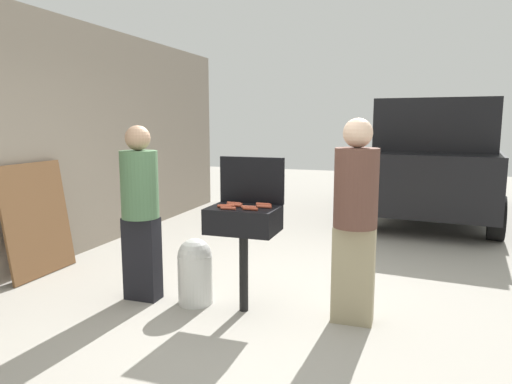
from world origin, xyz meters
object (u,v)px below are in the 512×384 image
hot_dog_1 (235,204)px  hot_dog_8 (263,204)px  hot_dog_5 (264,207)px  hot_dog_0 (234,203)px  hot_dog_9 (250,209)px  leaning_board (37,219)px  hot_dog_10 (234,205)px  bbq_grill (244,223)px  hot_dog_2 (249,207)px  hot_dog_4 (225,206)px  hot_dog_3 (264,205)px  person_right (355,214)px  propane_tank (195,270)px  person_left (140,207)px  hot_dog_6 (227,206)px  hot_dog_7 (228,208)px  parked_minivan (438,159)px

hot_dog_1 → hot_dog_8: size_ratio=1.00×
hot_dog_5 → hot_dog_0: bearing=167.8°
hot_dog_9 → leaning_board: leaning_board is taller
hot_dog_8 → hot_dog_10: same height
hot_dog_1 → hot_dog_9: (0.20, -0.17, 0.00)m
hot_dog_8 → hot_dog_10: 0.26m
hot_dog_1 → hot_dog_9: bearing=-40.2°
bbq_grill → hot_dog_1: hot_dog_1 is taller
hot_dog_2 → hot_dog_4: size_ratio=1.00×
hot_dog_5 → hot_dog_9: same height
hot_dog_5 → hot_dog_10: (-0.27, -0.02, 0.00)m
hot_dog_4 → hot_dog_2: bearing=11.3°
hot_dog_3 → person_right: person_right is taller
hot_dog_9 → propane_tank: size_ratio=0.21×
hot_dog_3 → person_left: size_ratio=0.08×
hot_dog_1 → leaning_board: (-2.39, 0.16, -0.34)m
hot_dog_0 → hot_dog_5: same height
hot_dog_6 → person_left: 0.88m
hot_dog_4 → hot_dog_1: bearing=72.9°
hot_dog_7 → leaning_board: size_ratio=0.10×
hot_dog_5 → hot_dog_6: 0.32m
hot_dog_0 → parked_minivan: bearing=69.1°
hot_dog_0 → person_left: person_left is taller
hot_dog_2 → hot_dog_9: bearing=-61.1°
hot_dog_2 → bbq_grill: bearing=144.6°
hot_dog_8 → hot_dog_5: bearing=-68.2°
hot_dog_8 → hot_dog_9: same height
bbq_grill → hot_dog_7: hot_dog_7 is taller
hot_dog_3 → person_left: person_left is taller
hot_dog_4 → leaning_board: 2.39m
bbq_grill → person_right: person_right is taller
hot_dog_7 → hot_dog_9: same height
hot_dog_4 → hot_dog_0: bearing=83.5°
hot_dog_2 → parked_minivan: bearing=71.5°
hot_dog_4 → parked_minivan: (1.91, 5.13, 0.07)m
hot_dog_6 → hot_dog_4: bearing=-109.2°
hot_dog_9 → parked_minivan: parked_minivan is taller
hot_dog_1 → hot_dog_8: bearing=15.8°
hot_dog_10 → person_right: bearing=4.6°
hot_dog_9 → hot_dog_7: bearing=-169.7°
hot_dog_1 → person_right: (1.05, 0.02, -0.03)m
hot_dog_4 → hot_dog_3: bearing=30.7°
hot_dog_1 → leaning_board: bearing=176.1°
hot_dog_0 → person_left: bearing=-172.1°
bbq_grill → hot_dog_4: 0.23m
bbq_grill → hot_dog_10: size_ratio=7.25×
hot_dog_6 → person_left: size_ratio=0.08×
hot_dog_6 → person_left: (-0.88, 0.01, -0.06)m
propane_tank → parked_minivan: 5.56m
leaning_board → hot_dog_7: bearing=-8.7°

